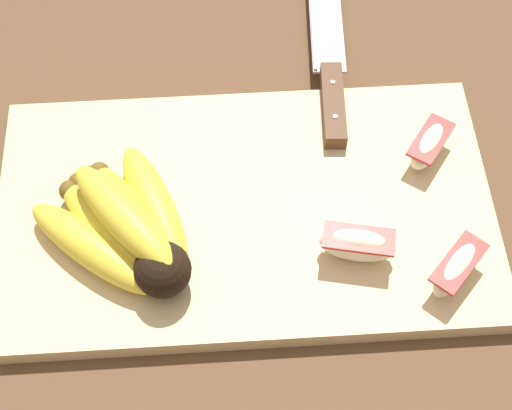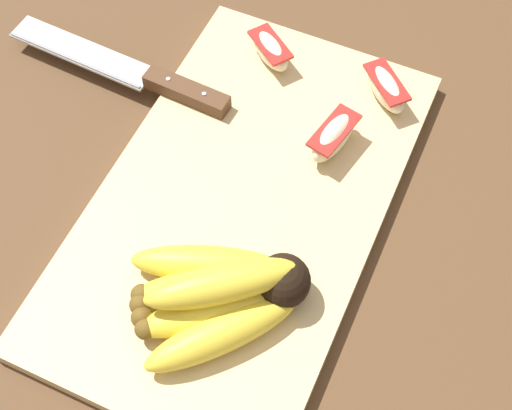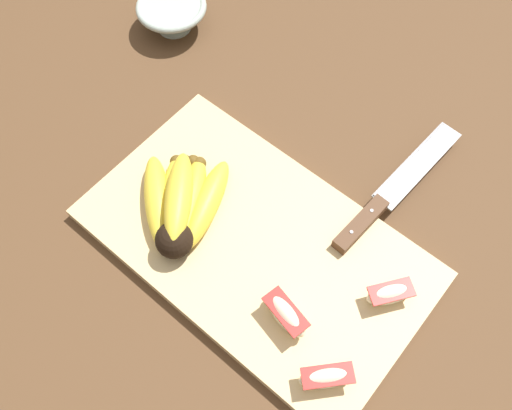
{
  "view_description": "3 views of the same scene",
  "coord_description": "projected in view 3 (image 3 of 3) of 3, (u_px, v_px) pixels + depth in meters",
  "views": [
    {
      "loc": [
        0.03,
        0.4,
        0.67
      ],
      "look_at": [
        0.0,
        0.02,
        0.05
      ],
      "focal_mm": 55.7,
      "sensor_mm": 36.0,
      "label": 1
    },
    {
      "loc": [
        0.36,
        0.17,
        0.66
      ],
      "look_at": [
        0.03,
        0.02,
        0.05
      ],
      "focal_mm": 51.52,
      "sensor_mm": 36.0,
      "label": 2
    },
    {
      "loc": [
        -0.19,
        0.24,
        0.71
      ],
      "look_at": [
        0.04,
        -0.03,
        0.06
      ],
      "focal_mm": 38.34,
      "sensor_mm": 36.0,
      "label": 3
    }
  ],
  "objects": [
    {
      "name": "ground_plane",
      "position": [
        263.0,
        252.0,
        0.77
      ],
      "size": [
        6.0,
        6.0,
        0.0
      ],
      "primitive_type": "plane",
      "color": "brown"
    },
    {
      "name": "banana_bunch",
      "position": [
        181.0,
        205.0,
        0.76
      ],
      "size": [
        0.17,
        0.18,
        0.06
      ],
      "color": "black",
      "rests_on": "cutting_board"
    },
    {
      "name": "cutting_board",
      "position": [
        256.0,
        245.0,
        0.77
      ],
      "size": [
        0.48,
        0.28,
        0.02
      ],
      "primitive_type": "cube",
      "color": "#DBBC84",
      "rests_on": "ground_plane"
    },
    {
      "name": "apple_wedge_near",
      "position": [
        285.0,
        314.0,
        0.69
      ],
      "size": [
        0.07,
        0.04,
        0.04
      ],
      "color": "#F4E5C1",
      "rests_on": "cutting_board"
    },
    {
      "name": "apple_wedge_middle",
      "position": [
        390.0,
        294.0,
        0.7
      ],
      "size": [
        0.06,
        0.07,
        0.03
      ],
      "color": "#F4E5C1",
      "rests_on": "cutting_board"
    },
    {
      "name": "chefs_knife",
      "position": [
        381.0,
        202.0,
        0.78
      ],
      "size": [
        0.05,
        0.28,
        0.02
      ],
      "color": "silver",
      "rests_on": "cutting_board"
    },
    {
      "name": "ceramic_bowl",
      "position": [
        172.0,
        14.0,
        0.95
      ],
      "size": [
        0.12,
        0.12,
        0.05
      ],
      "color": "#A8B7AD",
      "rests_on": "ground_plane"
    },
    {
      "name": "apple_wedge_far",
      "position": [
        327.0,
        377.0,
        0.65
      ],
      "size": [
        0.06,
        0.07,
        0.03
      ],
      "color": "#F4E5C1",
      "rests_on": "cutting_board"
    }
  ]
}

